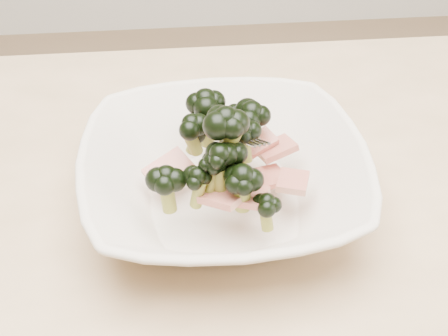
# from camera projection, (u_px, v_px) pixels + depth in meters

# --- Properties ---
(dining_table) EXTENTS (1.20, 0.80, 0.75)m
(dining_table) POSITION_uv_depth(u_px,v_px,m) (198.00, 302.00, 0.68)
(dining_table) COLOR tan
(dining_table) RESTS_ON ground
(broccoli_dish) EXTENTS (0.30, 0.30, 0.14)m
(broccoli_dish) POSITION_uv_depth(u_px,v_px,m) (224.00, 174.00, 0.64)
(broccoli_dish) COLOR beige
(broccoli_dish) RESTS_ON dining_table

